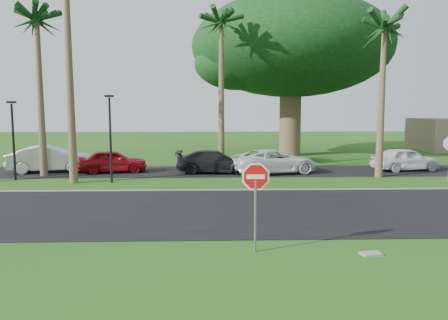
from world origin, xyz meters
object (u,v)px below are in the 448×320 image
car_silver (51,159)px  stop_sign_near (255,188)px  car_minivan (274,162)px  car_red (113,161)px  car_pickup (405,159)px  car_dark (215,162)px

car_silver → stop_sign_near: bearing=-154.7°
stop_sign_near → car_minivan: size_ratio=0.50×
car_minivan → car_silver: bearing=71.3°
stop_sign_near → car_minivan: stop_sign_near is taller
car_red → car_minivan: 9.93m
car_silver → car_pickup: car_silver is taller
car_silver → car_pickup: 22.27m
car_silver → car_dark: size_ratio=1.06×
car_minivan → stop_sign_near: bearing=154.7°
car_red → car_pickup: bearing=-100.3°
stop_sign_near → car_dark: 14.89m
stop_sign_near → car_red: (-7.24, 15.22, -1.07)m
stop_sign_near → car_pickup: size_ratio=0.61×
car_red → car_dark: bearing=-104.6°
car_red → car_pickup: 18.39m
car_minivan → car_pickup: size_ratio=1.23×
car_dark → car_red: bearing=89.0°
car_dark → car_minivan: bearing=-91.5°
car_dark → car_pickup: 12.14m
car_silver → car_dark: bearing=-104.1°
stop_sign_near → car_dark: stop_sign_near is taller
car_red → car_dark: size_ratio=0.87×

